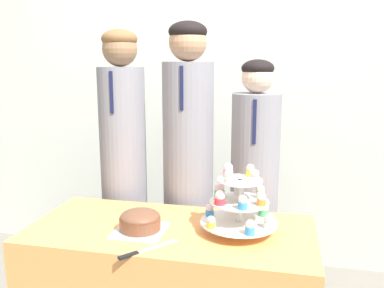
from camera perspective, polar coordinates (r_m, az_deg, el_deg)
The scene contains 7 objects.
wall_back at distance 2.91m, azimuth 3.50°, elevation 9.62°, with size 9.00×0.06×2.70m.
round_cake at distance 1.80m, azimuth -7.30°, elevation -10.69°, with size 0.21×0.21×0.10m.
cake_knife at distance 1.63m, azimuth -7.41°, elevation -14.85°, with size 0.19×0.22×0.01m.
cupcake_stand at distance 1.77m, azimuth 6.77°, elevation -8.14°, with size 0.33×0.33×0.30m.
student_0 at distance 2.38m, azimuth -9.52°, elevation -4.53°, with size 0.26×0.27×1.61m.
student_1 at distance 2.26m, azimuth -0.55°, elevation -4.83°, with size 0.28×0.28×1.65m.
student_2 at distance 2.24m, azimuth 8.65°, elevation -7.99°, with size 0.26×0.26×1.45m.
Camera 1 is at (0.47, -1.34, 1.43)m, focal length 38.00 mm.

